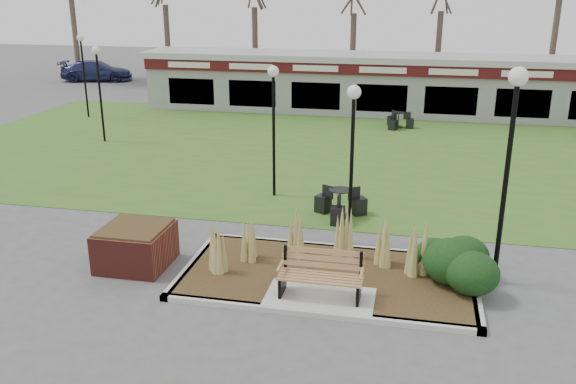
% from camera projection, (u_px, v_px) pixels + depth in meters
% --- Properties ---
extents(ground, '(100.00, 100.00, 0.00)m').
position_uv_depth(ground, '(319.00, 306.00, 12.24)').
color(ground, '#515154').
rests_on(ground, ground).
extents(lawn, '(34.00, 16.00, 0.02)m').
position_uv_depth(lawn, '(369.00, 153.00, 23.34)').
color(lawn, '#386921').
rests_on(lawn, ground).
extents(planting_bed, '(6.75, 3.40, 1.27)m').
position_uv_depth(planting_bed, '(387.00, 266.00, 13.12)').
color(planting_bed, '#372716').
rests_on(planting_bed, ground).
extents(park_bench, '(1.70, 0.66, 0.93)m').
position_uv_depth(park_bench, '(321.00, 274.00, 12.28)').
color(park_bench, '#AE884E').
rests_on(park_bench, ground).
extents(brick_planter, '(1.50, 1.50, 0.95)m').
position_uv_depth(brick_planter, '(136.00, 246.00, 13.88)').
color(brick_planter, maroon).
rests_on(brick_planter, ground).
extents(food_pavilion, '(24.60, 3.40, 2.90)m').
position_uv_depth(food_pavilion, '(384.00, 84.00, 30.25)').
color(food_pavilion, gray).
rests_on(food_pavilion, ground).
extents(lamp_post_near_left, '(0.38, 0.38, 4.63)m').
position_uv_depth(lamp_post_near_left, '(512.00, 130.00, 12.12)').
color(lamp_post_near_left, black).
rests_on(lamp_post_near_left, ground).
extents(lamp_post_near_right, '(0.33, 0.33, 3.95)m').
position_uv_depth(lamp_post_near_right, '(353.00, 131.00, 14.22)').
color(lamp_post_near_right, black).
rests_on(lamp_post_near_right, ground).
extents(lamp_post_mid_left, '(0.32, 0.32, 3.85)m').
position_uv_depth(lamp_post_mid_left, '(98.00, 73.00, 24.23)').
color(lamp_post_mid_left, black).
rests_on(lamp_post_mid_left, ground).
extents(lamp_post_mid_right, '(0.33, 0.33, 3.94)m').
position_uv_depth(lamp_post_mid_right, '(274.00, 103.00, 17.72)').
color(lamp_post_mid_right, black).
rests_on(lamp_post_mid_right, ground).
extents(lamp_post_far_left, '(0.33, 0.33, 3.94)m').
position_uv_depth(lamp_post_far_left, '(82.00, 57.00, 28.84)').
color(lamp_post_far_left, black).
rests_on(lamp_post_far_left, ground).
extents(bistro_set_a, '(1.50, 1.32, 0.80)m').
position_uv_depth(bistro_set_a, '(340.00, 208.00, 16.82)').
color(bistro_set_a, black).
rests_on(bistro_set_a, ground).
extents(bistro_set_b, '(1.22, 1.33, 0.71)m').
position_uv_depth(bistro_set_b, '(398.00, 123.00, 27.38)').
color(bistro_set_b, black).
rests_on(bistro_set_b, ground).
extents(car_silver, '(4.90, 3.35, 1.55)m').
position_uv_depth(car_silver, '(199.00, 72.00, 39.41)').
color(car_silver, '#AFAEB3').
rests_on(car_silver, ground).
extents(car_black, '(5.11, 2.41, 1.62)m').
position_uv_depth(car_black, '(233.00, 88.00, 33.26)').
color(car_black, black).
rests_on(car_black, ground).
extents(car_blue, '(4.95, 2.88, 1.35)m').
position_uv_depth(car_blue, '(97.00, 71.00, 40.88)').
color(car_blue, navy).
rests_on(car_blue, ground).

